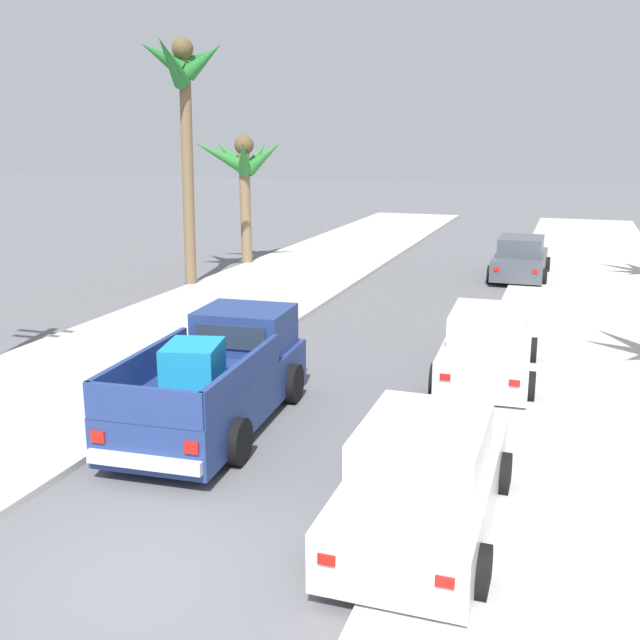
# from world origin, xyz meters

# --- Properties ---
(ground_plane) EXTENTS (160.00, 160.00, 0.00)m
(ground_plane) POSITION_xyz_m (0.00, 0.00, 0.00)
(ground_plane) COLOR slate
(sidewalk_left) EXTENTS (5.38, 60.00, 0.12)m
(sidewalk_left) POSITION_xyz_m (-5.24, 12.00, 0.06)
(sidewalk_left) COLOR beige
(sidewalk_left) RESTS_ON ground
(sidewalk_right) EXTENTS (5.38, 60.00, 0.12)m
(sidewalk_right) POSITION_xyz_m (5.24, 12.00, 0.06)
(sidewalk_right) COLOR beige
(sidewalk_right) RESTS_ON ground
(curb_left) EXTENTS (0.16, 60.00, 0.10)m
(curb_left) POSITION_xyz_m (-3.95, 12.00, 0.05)
(curb_left) COLOR silver
(curb_left) RESTS_ON ground
(curb_right) EXTENTS (0.16, 60.00, 0.10)m
(curb_right) POSITION_xyz_m (3.95, 12.00, 0.05)
(curb_right) COLOR silver
(curb_right) RESTS_ON ground
(pickup_truck) EXTENTS (2.45, 5.32, 1.80)m
(pickup_truck) POSITION_xyz_m (-1.35, 4.73, 0.81)
(pickup_truck) COLOR navy
(pickup_truck) RESTS_ON ground
(car_left_near) EXTENTS (2.15, 4.31, 1.54)m
(car_left_near) POSITION_xyz_m (2.97, 8.79, 0.71)
(car_left_near) COLOR silver
(car_left_near) RESTS_ON ground
(car_right_near) EXTENTS (2.03, 4.26, 1.54)m
(car_right_near) POSITION_xyz_m (2.77, 21.00, 0.71)
(car_right_near) COLOR #474C56
(car_right_near) RESTS_ON ground
(car_left_mid) EXTENTS (2.03, 4.26, 1.54)m
(car_left_mid) POSITION_xyz_m (2.89, 2.16, 0.71)
(car_left_mid) COLOR silver
(car_left_mid) RESTS_ON ground
(palm_tree_left_mid) EXTENTS (3.63, 3.37, 5.13)m
(palm_tree_left_mid) POSITION_xyz_m (-8.00, 20.47, 3.98)
(palm_tree_left_mid) COLOR #846B4C
(palm_tree_left_mid) RESTS_ON ground
(palm_tree_left_back) EXTENTS (3.14, 3.67, 8.19)m
(palm_tree_left_back) POSITION_xyz_m (-7.92, 15.78, 6.50)
(palm_tree_left_back) COLOR brown
(palm_tree_left_back) RESTS_ON ground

